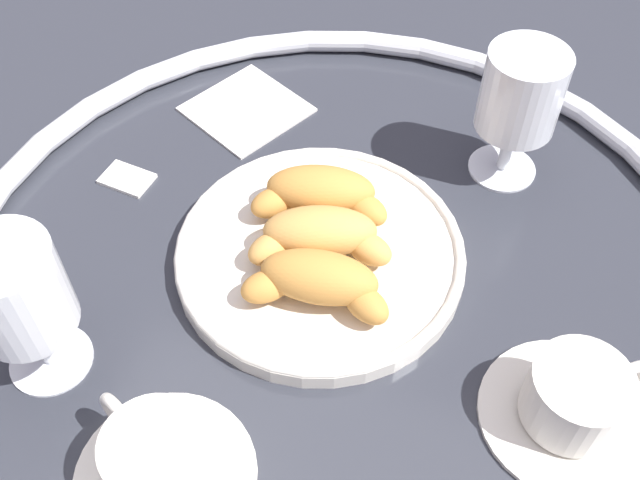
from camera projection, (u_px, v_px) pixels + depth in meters
ground_plane at (336, 280)px, 0.66m from camera, size 2.20×2.20×0.00m
table_chrome_rim at (337, 272)px, 0.66m from camera, size 0.71×0.71×0.02m
pastry_plate at (320, 253)px, 0.67m from camera, size 0.26×0.26×0.02m
croissant_large at (320, 193)px, 0.68m from camera, size 0.13×0.08×0.04m
croissant_small at (320, 235)px, 0.65m from camera, size 0.13×0.09×0.04m
croissant_extra at (318, 281)px, 0.61m from camera, size 0.14×0.07×0.04m
coffee_cup_near at (159, 463)px, 0.53m from camera, size 0.14×0.14×0.06m
coffee_cup_far at (574, 401)px, 0.56m from camera, size 0.14×0.14×0.06m
juice_glass_left at (16, 295)px, 0.54m from camera, size 0.08×0.08×0.14m
juice_glass_right at (521, 97)px, 0.68m from camera, size 0.08×0.08×0.14m
sugar_packet at (127, 177)px, 0.74m from camera, size 0.05×0.04×0.01m
folded_napkin at (246, 108)px, 0.81m from camera, size 0.15×0.15×0.01m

